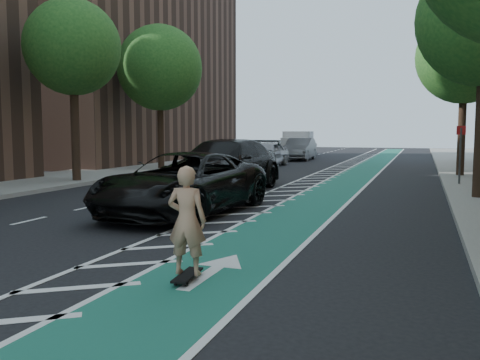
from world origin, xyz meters
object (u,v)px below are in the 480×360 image
at_px(skateboarder, 187,220).
at_px(suv_near, 184,183).
at_px(suv_far, 224,166).
at_px(barrel_a, 207,176).

bearing_deg(skateboarder, suv_near, -69.49).
bearing_deg(suv_far, skateboarder, -68.58).
relative_size(suv_near, barrel_a, 6.74).
relative_size(suv_far, barrel_a, 7.47).
height_order(suv_near, suv_far, suv_far).
distance_m(suv_near, barrel_a, 6.98).
height_order(skateboarder, suv_near, skateboarder).
bearing_deg(suv_far, suv_near, -78.15).
height_order(suv_near, barrel_a, suv_near).
bearing_deg(barrel_a, suv_far, -47.57).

